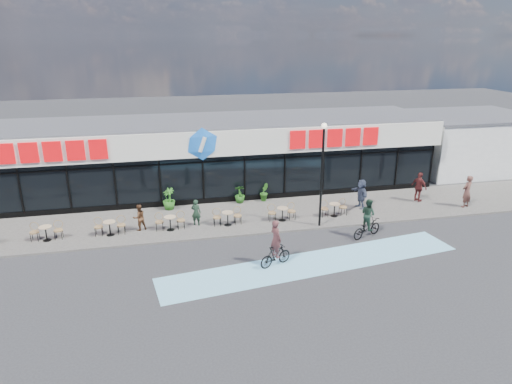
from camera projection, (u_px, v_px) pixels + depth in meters
ground at (221, 257)px, 20.99m from camera, size 120.00×120.00×0.00m
sidewalk at (209, 219)px, 25.13m from camera, size 44.00×5.00×0.10m
bike_lane at (314, 263)px, 20.41m from camera, size 14.17×4.13×0.01m
building at (198, 155)px, 29.41m from camera, size 30.60×6.57×4.75m
neighbour_building at (467, 141)px, 34.62m from camera, size 9.20×7.20×4.11m
lamp_post at (322, 167)px, 23.17m from camera, size 0.28×0.28×5.47m
bistro_set_1 at (46, 231)px, 22.38m from camera, size 1.54×0.62×0.90m
bistro_set_2 at (110, 226)px, 22.99m from camera, size 1.54×0.62×0.90m
bistro_set_3 at (170, 221)px, 23.59m from camera, size 1.54×0.62×0.90m
bistro_set_4 at (227, 217)px, 24.20m from camera, size 1.54×0.62×0.90m
bistro_set_5 at (282, 212)px, 24.80m from camera, size 1.54×0.62×0.90m
bistro_set_6 at (334, 208)px, 25.41m from camera, size 1.54×0.62×0.90m
potted_plant_left at (169, 199)px, 26.30m from camera, size 1.00×1.00×1.27m
potted_plant_mid at (240, 194)px, 27.38m from camera, size 0.62×0.62×1.07m
potted_plant_right at (264, 192)px, 27.73m from camera, size 0.67×0.73×1.07m
patron_left at (196, 212)px, 24.06m from camera, size 0.62×0.53×1.43m
patron_right at (139, 217)px, 23.45m from camera, size 0.84×0.76×1.39m
pedestrian_a at (361, 194)px, 26.47m from camera, size 0.64×1.63×1.72m
pedestrian_b at (419, 187)px, 27.49m from camera, size 0.78×1.15×1.81m
pedestrian_c at (467, 191)px, 26.53m from camera, size 0.82×0.69×1.92m
cyclist_a at (276, 249)px, 19.94m from camera, size 1.67×1.05×2.17m
cyclist_b at (367, 223)px, 22.82m from camera, size 1.99×1.37×2.04m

